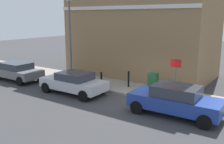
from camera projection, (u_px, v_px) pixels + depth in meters
name	position (u px, v px, depth m)	size (l,w,h in m)	color
ground	(141.00, 103.00, 13.84)	(80.00, 80.00, 0.00)	#38383A
sidewalk	(81.00, 80.00, 18.68)	(2.61, 30.00, 0.15)	gray
corner_building	(142.00, 17.00, 19.73)	(6.11, 10.70, 9.05)	olive
car_blue	(175.00, 100.00, 11.96)	(1.89, 4.28, 1.46)	navy
car_silver	(74.00, 82.00, 15.43)	(1.90, 4.12, 1.32)	#B7B7BC
car_grey	(16.00, 71.00, 18.68)	(1.89, 4.34, 1.32)	slate
utility_cabinet	(153.00, 83.00, 15.31)	(0.46, 0.61, 1.15)	#1E4C28
bollard_near_cabinet	(129.00, 78.00, 16.37)	(0.14, 0.14, 1.04)	black
bollard_far_kerb	(101.00, 79.00, 16.20)	(0.14, 0.14, 1.04)	black
street_sign	(175.00, 73.00, 13.44)	(0.08, 0.60, 2.30)	#59595B
lamppost	(70.00, 34.00, 18.64)	(0.20, 0.44, 5.72)	#59595B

